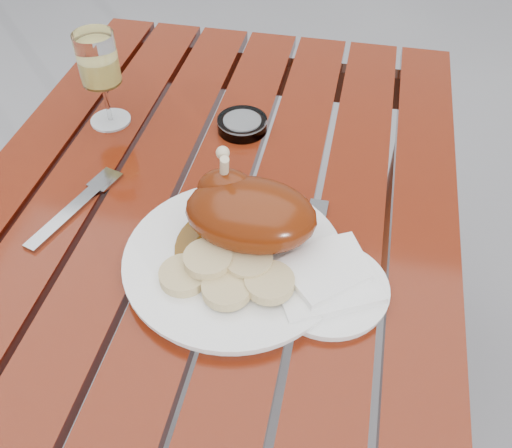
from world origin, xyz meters
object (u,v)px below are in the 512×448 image
at_px(table, 217,337).
at_px(side_plate, 328,289).
at_px(dinner_plate, 234,260).
at_px(ashtray, 242,124).
at_px(wine_glass, 102,80).

xyz_separation_m(table, side_plate, (0.21, -0.13, 0.38)).
relative_size(table, side_plate, 7.04).
relative_size(dinner_plate, side_plate, 1.88).
bearing_deg(table, ashtray, 87.10).
bearing_deg(side_plate, ashtray, 120.09).
bearing_deg(table, side_plate, -31.71).
distance_m(dinner_plate, wine_glass, 0.44).
bearing_deg(ashtray, side_plate, -59.91).
bearing_deg(ashtray, dinner_plate, -79.19).
xyz_separation_m(wine_glass, side_plate, (0.45, -0.32, -0.08)).
xyz_separation_m(table, wine_glass, (-0.24, 0.19, 0.46)).
distance_m(wine_glass, side_plate, 0.56).
relative_size(wine_glass, ashtray, 1.91).
height_order(table, wine_glass, wine_glass).
height_order(dinner_plate, side_plate, dinner_plate).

